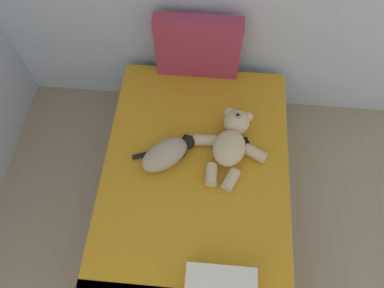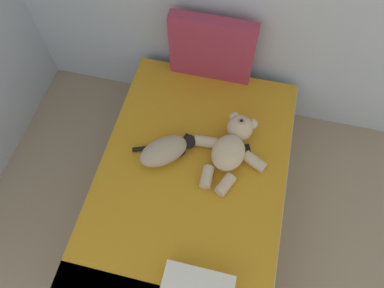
{
  "view_description": "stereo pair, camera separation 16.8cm",
  "coord_description": "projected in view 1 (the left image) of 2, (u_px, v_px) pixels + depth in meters",
  "views": [
    {
      "loc": [
        1.64,
        2.25,
        2.72
      ],
      "look_at": [
        1.54,
        3.41,
        0.6
      ],
      "focal_mm": 33.53,
      "sensor_mm": 36.0,
      "label": 1
    },
    {
      "loc": [
        1.81,
        2.28,
        2.72
      ],
      "look_at": [
        1.54,
        3.41,
        0.6
      ],
      "focal_mm": 33.53,
      "sensor_mm": 36.0,
      "label": 2
    }
  ],
  "objects": [
    {
      "name": "bed",
      "position": [
        194.0,
        195.0,
        2.61
      ],
      "size": [
        1.31,
        1.99,
        0.51
      ],
      "color": "#9E7A56",
      "rests_on": "ground_plane"
    },
    {
      "name": "cat",
      "position": [
        167.0,
        153.0,
        2.4
      ],
      "size": [
        0.42,
        0.37,
        0.15
      ],
      "color": "tan",
      "rests_on": "bed"
    },
    {
      "name": "patterned_cushion",
      "position": [
        198.0,
        48.0,
        2.6
      ],
      "size": [
        0.62,
        0.1,
        0.53
      ],
      "color": "#A5334C",
      "rests_on": "bed"
    },
    {
      "name": "cell_phone",
      "position": [
        239.0,
        144.0,
        2.51
      ],
      "size": [
        0.16,
        0.12,
        0.01
      ],
      "color": "black",
      "rests_on": "bed"
    },
    {
      "name": "teddy_bear",
      "position": [
        231.0,
        141.0,
        2.43
      ],
      "size": [
        0.52,
        0.61,
        0.2
      ],
      "color": "beige",
      "rests_on": "bed"
    }
  ]
}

